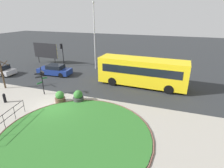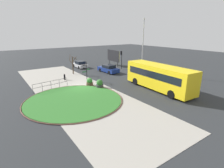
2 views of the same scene
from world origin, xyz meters
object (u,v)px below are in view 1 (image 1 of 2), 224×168
Objects in this scene: bollard_foreground at (4,98)px; planter_near_signpost at (78,96)px; car_near_lane at (55,70)px; billboard_left at (45,51)px; traffic_light_near at (62,50)px; bus_yellow at (142,72)px; car_far_lane at (1,70)px; street_tree_bare at (2,73)px; signpost_directional at (42,79)px; lamppost_tall at (94,35)px; planter_kerbside at (60,97)px.

bollard_foreground is 0.84× the size of planter_near_signpost.
car_near_lane is at bearing 93.25° from bollard_foreground.
car_near_lane is at bearing -40.22° from billboard_left.
car_near_lane is 1.01× the size of billboard_left.
planter_near_signpost is (8.31, -10.07, -2.14)m from traffic_light_near.
bus_yellow is 19.27m from car_far_lane.
car_far_lane is (-7.57, 6.15, 0.16)m from bollard_foreground.
bollard_foreground is 14.29m from billboard_left.
street_tree_bare is at bearing -74.28° from billboard_left.
billboard_left is at bearing -12.67° from bus_yellow.
signpost_directional is 13.01m from billboard_left.
planter_near_signpost is at bearing -0.77° from street_tree_bare.
car_near_lane is at bearing 139.09° from planter_near_signpost.
lamppost_tall is (4.10, 4.51, 4.37)m from car_near_lane.
billboard_left is 4.14× the size of planter_near_signpost.
bollard_foreground is 0.24× the size of car_far_lane.
bus_yellow is (9.19, 5.84, 0.01)m from signpost_directional.
street_tree_bare is at bearing 141.73° from car_far_lane.
planter_near_signpost reaches higher than planter_kerbside.
bollard_foreground is 0.09× the size of bus_yellow.
street_tree_bare is at bearing 24.55° from bus_yellow.
signpost_directional is at bearing 48.76° from bollard_foreground.
signpost_directional is at bearing 159.18° from car_far_lane.
signpost_directional is 10.89m from bus_yellow.
billboard_left is at bearing 138.28° from planter_near_signpost.
signpost_directional is 0.83× the size of traffic_light_near.
bus_yellow reaches higher than planter_kerbside.
signpost_directional is at bearing 35.08° from bus_yellow.
car_far_lane is 0.42× the size of lamppost_tall.
car_far_lane is at bearing -148.17° from lamppost_tall.
bollard_foreground is at bearing 106.23° from traffic_light_near.
street_tree_bare is (-1.12, -9.94, -0.84)m from traffic_light_near.
traffic_light_near is 5.97m from lamppost_tall.
car_near_lane is 4.22× the size of planter_kerbside.
bollard_foreground is 0.26× the size of traffic_light_near.
planter_kerbside is (2.57, -0.80, -1.22)m from signpost_directional.
billboard_left reaches higher than signpost_directional.
car_far_lane reaches higher than planter_near_signpost.
traffic_light_near reaches higher than signpost_directional.
street_tree_bare is at bearing 174.00° from planter_kerbside.
signpost_directional is at bearing -97.03° from lamppost_tall.
signpost_directional is 0.86× the size of street_tree_bare.
bus_yellow is at bearing 32.43° from signpost_directional.
planter_kerbside is (6.72, -10.76, -2.14)m from traffic_light_near.
signpost_directional is at bearing 111.69° from car_near_lane.
car_far_lane is 14.50m from planter_near_signpost.
planter_near_signpost is 1.73m from planter_kerbside.
car_far_lane is 7.47m from billboard_left.
bus_yellow is 9.46m from planter_kerbside.
bus_yellow is at bearing 21.90° from street_tree_bare.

